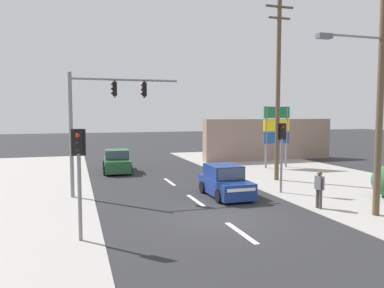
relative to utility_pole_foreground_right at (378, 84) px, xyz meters
The scene contains 15 objects.
ground_plane 7.99m from the utility_pole_foreground_right, 164.35° to the left, with size 140.00×140.00×0.00m, color #28282B.
lane_dash_near 7.82m from the utility_pole_foreground_right, behind, with size 0.20×2.40×0.01m, color silver.
lane_dash_mid 9.09m from the utility_pole_foreground_right, 141.65° to the left, with size 0.20×2.40×0.01m, color silver.
lane_dash_far 12.41m from the utility_pole_foreground_right, 121.33° to the left, with size 0.20×2.40×0.01m, color silver.
kerb_right_verge 7.04m from the utility_pole_foreground_right, 49.34° to the left, with size 10.00×44.00×0.02m, color #A39E99.
utility_pole_foreground_right is the anchor object (origin of this frame).
utility_pole_midground_right 8.28m from the utility_pole_foreground_right, 86.65° to the left, with size 1.80×0.26×10.76m.
traffic_signal_mast 12.28m from the utility_pole_foreground_right, 145.23° to the left, with size 5.29×0.46×6.00m.
pedestal_signal_right_kerb 5.75m from the utility_pole_foreground_right, 103.76° to the left, with size 0.44×0.30×3.56m.
pedestal_signal_left_kerb 11.42m from the utility_pole_foreground_right, behind, with size 0.44×0.30×3.56m.
shopping_plaza_sign 13.54m from the utility_pole_foreground_right, 76.25° to the left, with size 2.10×0.16×4.60m.
shopfront_wall_far 18.68m from the utility_pole_foreground_right, 73.79° to the left, with size 12.00×1.00×3.60m, color gray.
hatchback_oncoming_near 7.96m from the utility_pole_foreground_right, 129.82° to the left, with size 1.78×3.64×1.53m.
sedan_crossing_left 17.43m from the utility_pole_foreground_right, 120.02° to the left, with size 2.08×4.33×1.56m.
pedestrian_at_kerb 4.72m from the utility_pole_foreground_right, 130.40° to the left, with size 0.26×0.56×1.63m.
Camera 1 is at (-5.30, -13.35, 4.01)m, focal length 35.00 mm.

